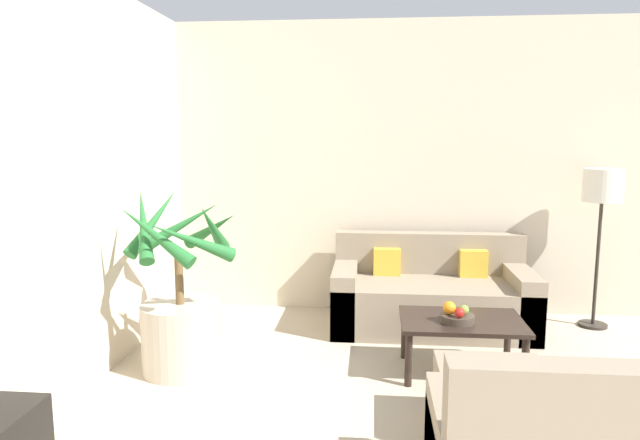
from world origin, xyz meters
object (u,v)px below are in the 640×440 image
at_px(coffee_table, 461,327).
at_px(fruit_bowl, 457,318).
at_px(apple_green, 464,310).
at_px(ottoman, 492,402).
at_px(floor_lamp, 602,194).
at_px(orange_fruit, 449,308).
at_px(sofa_loveseat, 431,297).
at_px(apple_red, 459,313).
at_px(potted_palm, 181,313).

height_order(coffee_table, fruit_bowl, fruit_bowl).
bearing_deg(apple_green, ottoman, -86.34).
bearing_deg(ottoman, floor_lamp, 57.02).
bearing_deg(orange_fruit, ottoman, -79.07).
height_order(sofa_loveseat, apple_red, sofa_loveseat).
bearing_deg(coffee_table, floor_lamp, 40.50).
bearing_deg(ottoman, sofa_loveseat, 95.30).
bearing_deg(ottoman, potted_palm, 161.05).
relative_size(sofa_loveseat, coffee_table, 2.00).
distance_m(potted_palm, fruit_bowl, 1.93).
xyz_separation_m(sofa_loveseat, ottoman, (0.17, -1.79, -0.08)).
relative_size(apple_red, ottoman, 0.11).
height_order(sofa_loveseat, orange_fruit, sofa_loveseat).
height_order(potted_palm, floor_lamp, floor_lamp).
bearing_deg(potted_palm, floor_lamp, 20.86).
height_order(apple_green, ottoman, apple_green).
bearing_deg(apple_red, coffee_table, 73.65).
bearing_deg(coffee_table, apple_red, -106.35).
bearing_deg(orange_fruit, potted_palm, -177.84).
xyz_separation_m(coffee_table, apple_red, (-0.04, -0.13, 0.14)).
distance_m(potted_palm, floor_lamp, 3.59).
relative_size(sofa_loveseat, apple_red, 24.57).
height_order(floor_lamp, ottoman, floor_lamp).
height_order(potted_palm, fruit_bowl, potted_palm).
height_order(floor_lamp, orange_fruit, floor_lamp).
relative_size(sofa_loveseat, ottoman, 2.80).
distance_m(sofa_loveseat, floor_lamp, 1.69).
height_order(potted_palm, ottoman, potted_palm).
bearing_deg(coffee_table, orange_fruit, -148.76).
xyz_separation_m(potted_palm, floor_lamp, (3.28, 1.25, 0.75)).
xyz_separation_m(fruit_bowl, apple_green, (0.04, 0.01, 0.06)).
distance_m(apple_red, ottoman, 0.76).
xyz_separation_m(floor_lamp, fruit_bowl, (-1.35, -1.19, -0.75)).
relative_size(potted_palm, floor_lamp, 0.95).
bearing_deg(orange_fruit, sofa_loveseat, 91.04).
bearing_deg(floor_lamp, ottoman, -122.98).
distance_m(sofa_loveseat, apple_green, 1.06).
distance_m(potted_palm, ottoman, 2.15).
height_order(floor_lamp, coffee_table, floor_lamp).
distance_m(sofa_loveseat, coffee_table, 0.98).
relative_size(potted_palm, apple_red, 19.14).
bearing_deg(ottoman, fruit_bowl, 96.92).
xyz_separation_m(floor_lamp, apple_green, (-1.31, -1.18, -0.69)).
bearing_deg(sofa_loveseat, fruit_bowl, -85.89).
bearing_deg(fruit_bowl, ottoman, -83.08).
bearing_deg(floor_lamp, sofa_loveseat, -173.99).
height_order(potted_palm, apple_green, potted_palm).
relative_size(floor_lamp, coffee_table, 1.64).
distance_m(apple_red, apple_green, 0.08).
relative_size(potted_palm, orange_fruit, 14.68).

